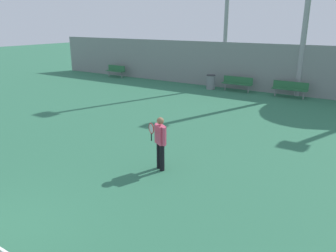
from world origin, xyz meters
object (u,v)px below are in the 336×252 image
(tennis_player, at_px, (160,141))
(trash_bin, at_px, (211,82))
(bench_courtside_far, at_px, (116,70))
(bench_by_gate, at_px, (290,88))
(bench_courtside_near, at_px, (237,82))

(tennis_player, bearing_deg, trash_bin, 138.33)
(bench_courtside_far, distance_m, bench_by_gate, 13.10)
(bench_courtside_near, xyz_separation_m, trash_bin, (-1.68, -0.26, -0.11))
(bench_courtside_near, height_order, trash_bin, trash_bin)
(bench_courtside_near, relative_size, bench_courtside_far, 1.14)
(tennis_player, relative_size, bench_by_gate, 0.81)
(bench_courtside_near, relative_size, trash_bin, 2.09)
(tennis_player, height_order, trash_bin, tennis_player)
(bench_courtside_far, bearing_deg, trash_bin, -1.80)
(bench_courtside_far, bearing_deg, bench_by_gate, 0.00)
(bench_courtside_near, bearing_deg, tennis_player, -78.44)
(tennis_player, distance_m, bench_courtside_near, 12.14)
(tennis_player, height_order, bench_by_gate, tennis_player)
(bench_courtside_near, distance_m, trash_bin, 1.70)
(bench_courtside_far, bearing_deg, bench_courtside_near, 0.00)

